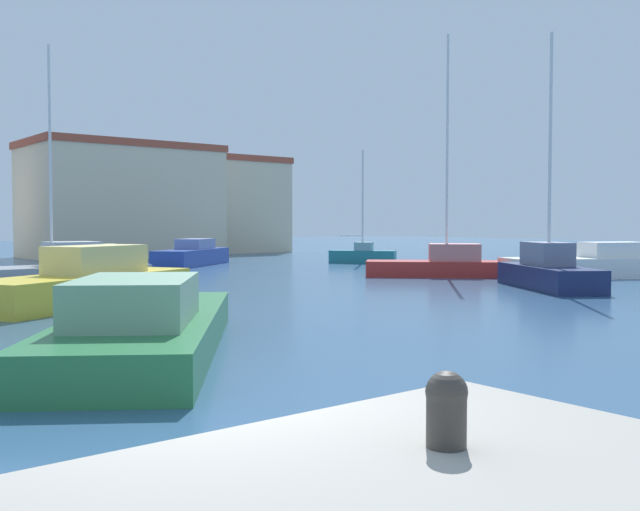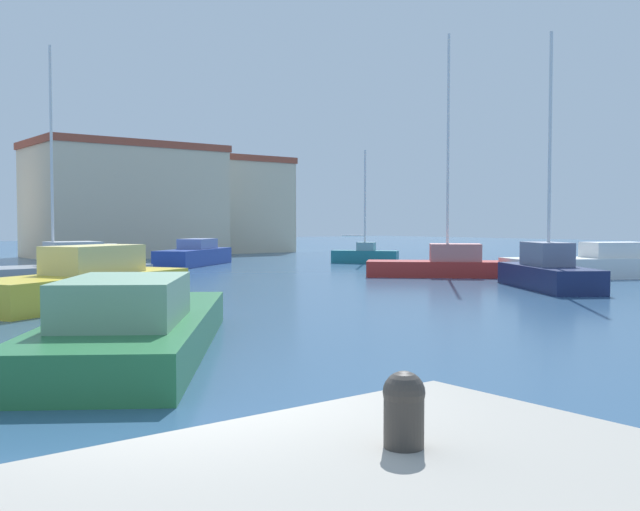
% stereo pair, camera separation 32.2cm
% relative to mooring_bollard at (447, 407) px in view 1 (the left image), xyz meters
% --- Properties ---
extents(water, '(160.00, 160.00, 0.00)m').
position_rel_mooring_bollard_xyz_m(water, '(14.57, 22.16, -1.25)').
color(water, '#2D5175').
rests_on(water, ground).
extents(mooring_bollard, '(0.27, 0.27, 0.49)m').
position_rel_mooring_bollard_xyz_m(mooring_bollard, '(0.00, 0.00, 0.00)').
color(mooring_bollard, '#38332D').
rests_on(mooring_bollard, pier_quay).
extents(sailboat_teal_outer_mooring, '(3.25, 3.83, 6.86)m').
position_rel_mooring_bollard_xyz_m(sailboat_teal_outer_mooring, '(26.09, 29.82, -0.70)').
color(sailboat_teal_outer_mooring, '#1E707A').
rests_on(sailboat_teal_outer_mooring, water).
extents(motorboat_blue_far_right, '(6.71, 5.95, 1.53)m').
position_rel_mooring_bollard_xyz_m(motorboat_blue_far_right, '(16.87, 34.23, -0.67)').
color(motorboat_blue_far_right, '#233D93').
rests_on(motorboat_blue_far_right, water).
extents(sailboat_grey_distant_north, '(8.14, 3.02, 10.14)m').
position_rel_mooring_bollard_xyz_m(sailboat_grey_distant_north, '(7.32, 28.94, -0.72)').
color(sailboat_grey_distant_north, gray).
rests_on(sailboat_grey_distant_north, water).
extents(motorboat_green_far_left, '(7.04, 8.62, 1.49)m').
position_rel_mooring_bollard_xyz_m(motorboat_green_far_left, '(2.31, 9.40, -0.73)').
color(motorboat_green_far_left, '#28703D').
rests_on(motorboat_green_far_left, water).
extents(motorboat_yellow_distant_east, '(7.80, 5.60, 1.76)m').
position_rel_mooring_bollard_xyz_m(motorboat_yellow_distant_east, '(4.61, 18.28, -0.62)').
color(motorboat_yellow_distant_east, gold).
rests_on(motorboat_yellow_distant_east, water).
extents(motorboat_white_inner_mooring, '(8.84, 6.04, 1.59)m').
position_rel_mooring_bollard_xyz_m(motorboat_white_inner_mooring, '(26.70, 14.52, -0.70)').
color(motorboat_white_inner_mooring, white).
rests_on(motorboat_white_inner_mooring, water).
extents(sailboat_navy_center_channel, '(4.77, 5.96, 9.44)m').
position_rel_mooring_bollard_xyz_m(sailboat_navy_center_channel, '(19.96, 12.69, -0.60)').
color(sailboat_navy_center_channel, '#19234C').
rests_on(sailboat_navy_center_channel, water).
extents(sailboat_red_mid_harbor, '(6.58, 6.53, 10.95)m').
position_rel_mooring_bollard_xyz_m(sailboat_red_mid_harbor, '(21.71, 19.12, -0.67)').
color(sailboat_red_mid_harbor, '#B22823').
rests_on(sailboat_red_mid_harbor, water).
extents(waterfront_apartments, '(13.15, 8.10, 8.15)m').
position_rel_mooring_bollard_xyz_m(waterfront_apartments, '(18.15, 47.12, 2.83)').
color(waterfront_apartments, beige).
rests_on(waterfront_apartments, ground).
extents(warehouse_block, '(10.76, 9.14, 7.94)m').
position_rel_mooring_bollard_xyz_m(warehouse_block, '(27.65, 50.78, 2.73)').
color(warehouse_block, beige).
rests_on(warehouse_block, ground).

